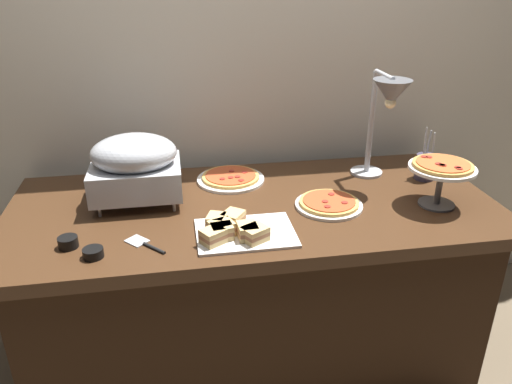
% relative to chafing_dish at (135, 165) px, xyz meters
% --- Properties ---
extents(ground_plane, '(8.00, 8.00, 0.00)m').
position_rel_chafing_dish_xyz_m(ground_plane, '(0.45, -0.10, -0.91)').
color(ground_plane, brown).
extents(back_wall, '(4.40, 0.04, 2.40)m').
position_rel_chafing_dish_xyz_m(back_wall, '(0.45, 0.40, 0.29)').
color(back_wall, beige).
rests_on(back_wall, ground_plane).
extents(buffet_table, '(1.90, 0.84, 0.76)m').
position_rel_chafing_dish_xyz_m(buffet_table, '(0.45, -0.10, -0.53)').
color(buffet_table, '#422816').
rests_on(buffet_table, ground_plane).
extents(chafing_dish, '(0.34, 0.27, 0.27)m').
position_rel_chafing_dish_xyz_m(chafing_dish, '(0.00, 0.00, 0.00)').
color(chafing_dish, '#B7BABF').
rests_on(chafing_dish, buffet_table).
extents(heat_lamp, '(0.15, 0.31, 0.46)m').
position_rel_chafing_dish_xyz_m(heat_lamp, '(0.99, -0.01, 0.20)').
color(heat_lamp, '#B7BABF').
rests_on(heat_lamp, buffet_table).
extents(pizza_plate_front, '(0.29, 0.29, 0.03)m').
position_rel_chafing_dish_xyz_m(pizza_plate_front, '(0.38, 0.14, -0.14)').
color(pizza_plate_front, white).
rests_on(pizza_plate_front, buffet_table).
extents(pizza_plate_center, '(0.26, 0.26, 0.03)m').
position_rel_chafing_dish_xyz_m(pizza_plate_center, '(0.73, -0.17, -0.14)').
color(pizza_plate_center, white).
rests_on(pizza_plate_center, buffet_table).
extents(pizza_plate_raised_stand, '(0.25, 0.25, 0.18)m').
position_rel_chafing_dish_xyz_m(pizza_plate_raised_stand, '(1.14, -0.23, -0.01)').
color(pizza_plate_raised_stand, '#595B60').
rests_on(pizza_plate_raised_stand, buffet_table).
extents(sandwich_platter, '(0.34, 0.25, 0.06)m').
position_rel_chafing_dish_xyz_m(sandwich_platter, '(0.34, -0.34, -0.13)').
color(sandwich_platter, white).
rests_on(sandwich_platter, buffet_table).
extents(sauce_cup_near, '(0.07, 0.07, 0.04)m').
position_rel_chafing_dish_xyz_m(sauce_cup_near, '(-0.21, -0.32, -0.13)').
color(sauce_cup_near, black).
rests_on(sauce_cup_near, buffet_table).
extents(sauce_cup_far, '(0.07, 0.07, 0.03)m').
position_rel_chafing_dish_xyz_m(sauce_cup_far, '(-0.13, -0.40, -0.14)').
color(sauce_cup_far, black).
rests_on(sauce_cup_far, buffet_table).
extents(utensil_holder, '(0.08, 0.08, 0.23)m').
position_rel_chafing_dish_xyz_m(utensil_holder, '(1.22, 0.02, -0.09)').
color(utensil_holder, '#383347').
rests_on(utensil_holder, buffet_table).
extents(serving_spatula, '(0.14, 0.15, 0.01)m').
position_rel_chafing_dish_xyz_m(serving_spatula, '(0.03, -0.35, -0.15)').
color(serving_spatula, '#B7BABF').
rests_on(serving_spatula, buffet_table).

